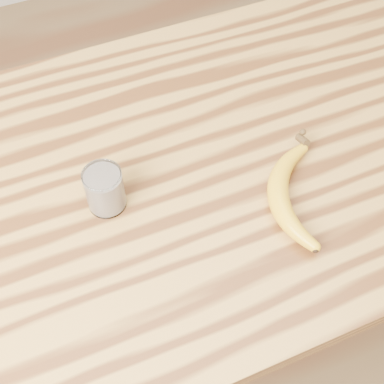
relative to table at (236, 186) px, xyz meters
name	(u,v)px	position (x,y,z in m)	size (l,w,h in m)	color
table	(236,186)	(0.00, 0.00, 0.00)	(1.20, 0.80, 0.90)	#B4823A
smoothie_glass	(105,190)	(-0.28, -0.03, 0.17)	(0.07, 0.07, 0.09)	white
banana	(277,194)	(0.00, -0.14, 0.15)	(0.12, 0.32, 0.04)	gold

